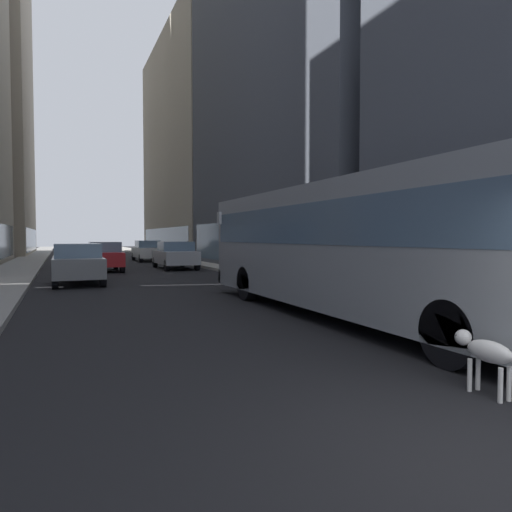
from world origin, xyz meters
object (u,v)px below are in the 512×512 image
car_grey_wagon (78,263)px  transit_bus (348,241)px  car_silver_sedan (175,255)px  dalmatian_dog (484,352)px  car_red_coupe (105,256)px  car_white_van (147,251)px  pedestrian_with_handbag (365,264)px

car_grey_wagon → transit_bus: bearing=-62.3°
car_silver_sedan → dalmatian_dog: (-1.60, -22.65, -0.31)m
car_red_coupe → car_white_van: (4.00, 9.74, 0.00)m
car_grey_wagon → car_silver_sedan: same height
car_grey_wagon → pedestrian_with_handbag: pedestrian_with_handbag is taller
transit_bus → car_grey_wagon: 12.08m
car_silver_sedan → pedestrian_with_handbag: pedestrian_with_handbag is taller
car_white_van → transit_bus: bearing=-90.0°
car_red_coupe → car_grey_wagon: bearing=-103.5°
car_grey_wagon → car_silver_sedan: bearing=50.9°
car_white_van → pedestrian_with_handbag: 24.26m
transit_bus → car_red_coupe: (-4.00, 17.32, -0.96)m
transit_bus → dalmatian_dog: 5.49m
car_silver_sedan → car_white_van: bearing=90.0°
car_red_coupe → dalmatian_dog: size_ratio=4.07×
car_red_coupe → pedestrian_with_handbag: bearing=-65.1°
transit_bus → pedestrian_with_handbag: bearing=47.8°
car_grey_wagon → car_red_coupe: bearing=76.5°
car_white_van → dalmatian_dog: bearing=-92.9°
car_silver_sedan → pedestrian_with_handbag: 14.85m
car_grey_wagon → car_white_van: size_ratio=0.99×
car_red_coupe → car_white_van: bearing=67.7°
car_white_van → car_silver_sedan: 9.51m
car_red_coupe → pedestrian_with_handbag: pedestrian_with_handbag is taller
transit_bus → car_white_van: bearing=90.0°
car_grey_wagon → dalmatian_dog: (4.00, -15.76, -0.31)m
transit_bus → car_red_coupe: bearing=103.0°
transit_bus → car_red_coupe: size_ratio=2.94×
car_red_coupe → dalmatian_dog: 22.55m
car_grey_wagon → car_silver_sedan: 8.88m
dalmatian_dog → pedestrian_with_handbag: pedestrian_with_handbag is taller
transit_bus → car_silver_sedan: transit_bus is taller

